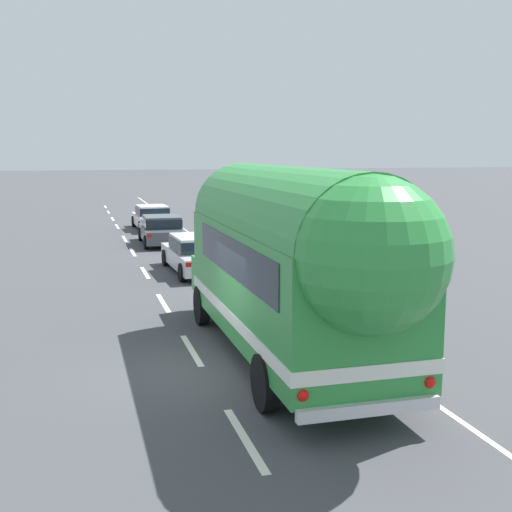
# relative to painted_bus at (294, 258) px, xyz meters

# --- Properties ---
(ground_plane) EXTENTS (300.00, 300.00, 0.00)m
(ground_plane) POSITION_rel_painted_bus_xyz_m (-1.80, 0.19, -2.31)
(ground_plane) COLOR #424247
(lane_markings) EXTENTS (3.74, 80.00, 0.01)m
(lane_markings) POSITION_rel_painted_bus_xyz_m (0.74, 12.80, -2.30)
(lane_markings) COLOR silver
(lane_markings) RESTS_ON ground
(painted_bus) EXTENTS (2.63, 10.45, 4.12)m
(painted_bus) POSITION_rel_painted_bus_xyz_m (0.00, 0.00, 0.00)
(painted_bus) COLOR #2D8C3D
(painted_bus) RESTS_ON ground
(car_lead) EXTENTS (2.13, 4.81, 1.37)m
(car_lead) POSITION_rel_painted_bus_xyz_m (0.09, 11.23, -1.56)
(car_lead) COLOR silver
(car_lead) RESTS_ON ground
(car_second) EXTENTS (2.02, 4.55, 1.37)m
(car_second) POSITION_rel_painted_bus_xyz_m (-0.21, 19.01, -1.57)
(car_second) COLOR #474C51
(car_second) RESTS_ON ground
(car_third) EXTENTS (2.05, 4.56, 1.37)m
(car_third) POSITION_rel_painted_bus_xyz_m (0.07, 25.26, -1.57)
(car_third) COLOR white
(car_third) RESTS_ON ground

